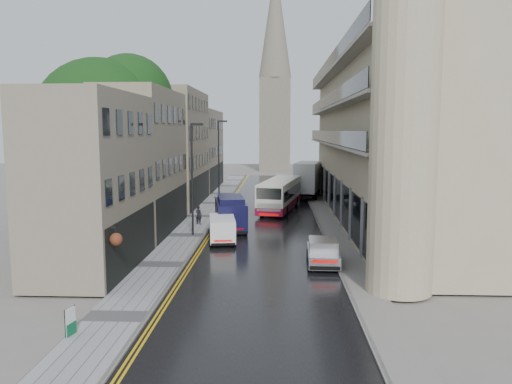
# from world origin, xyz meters

# --- Properties ---
(ground) EXTENTS (200.00, 200.00, 0.00)m
(ground) POSITION_xyz_m (0.00, 0.00, 0.00)
(ground) COLOR slate
(ground) RESTS_ON ground
(road) EXTENTS (9.00, 85.00, 0.02)m
(road) POSITION_xyz_m (0.00, 27.50, 0.01)
(road) COLOR black
(road) RESTS_ON ground
(left_sidewalk) EXTENTS (2.70, 85.00, 0.12)m
(left_sidewalk) POSITION_xyz_m (-5.85, 27.50, 0.06)
(left_sidewalk) COLOR gray
(left_sidewalk) RESTS_ON ground
(right_sidewalk) EXTENTS (1.80, 85.00, 0.12)m
(right_sidewalk) POSITION_xyz_m (5.40, 27.50, 0.06)
(right_sidewalk) COLOR slate
(right_sidewalk) RESTS_ON ground
(old_shop_row) EXTENTS (4.50, 56.00, 12.00)m
(old_shop_row) POSITION_xyz_m (-9.45, 30.00, 6.00)
(old_shop_row) COLOR gray
(old_shop_row) RESTS_ON ground
(modern_block) EXTENTS (8.00, 40.00, 14.00)m
(modern_block) POSITION_xyz_m (10.30, 26.00, 7.00)
(modern_block) COLOR tan
(modern_block) RESTS_ON ground
(church_spire) EXTENTS (6.40, 6.40, 40.00)m
(church_spire) POSITION_xyz_m (0.50, 82.00, 20.00)
(church_spire) COLOR slate
(church_spire) RESTS_ON ground
(tree_near) EXTENTS (10.56, 10.56, 13.89)m
(tree_near) POSITION_xyz_m (-12.50, 20.00, 6.95)
(tree_near) COLOR black
(tree_near) RESTS_ON ground
(tree_far) EXTENTS (9.24, 9.24, 12.46)m
(tree_far) POSITION_xyz_m (-12.20, 33.00, 6.23)
(tree_far) COLOR black
(tree_far) RESTS_ON ground
(cream_bus) EXTENTS (4.61, 11.51, 3.06)m
(cream_bus) POSITION_xyz_m (-0.44, 29.12, 1.55)
(cream_bus) COLOR white
(cream_bus) RESTS_ON road
(white_lorry) EXTENTS (3.91, 8.46, 4.28)m
(white_lorry) POSITION_xyz_m (3.17, 39.41, 2.16)
(white_lorry) COLOR silver
(white_lorry) RESTS_ON road
(silver_hatchback) EXTENTS (1.96, 4.19, 1.55)m
(silver_hatchback) POSITION_xyz_m (2.87, 10.21, 0.79)
(silver_hatchback) COLOR silver
(silver_hatchback) RESTS_ON road
(white_van) EXTENTS (2.31, 4.29, 1.85)m
(white_van) POSITION_xyz_m (-3.54, 15.90, 0.94)
(white_van) COLOR white
(white_van) RESTS_ON road
(navy_van) EXTENTS (3.14, 5.90, 2.86)m
(navy_van) POSITION_xyz_m (-3.43, 19.62, 1.45)
(navy_van) COLOR black
(navy_van) RESTS_ON road
(pedestrian) EXTENTS (0.68, 0.57, 1.59)m
(pedestrian) POSITION_xyz_m (-5.60, 23.48, 0.91)
(pedestrian) COLOR black
(pedestrian) RESTS_ON left_sidewalk
(lamp_post_near) EXTENTS (0.96, 0.30, 8.36)m
(lamp_post_near) POSITION_xyz_m (-5.37, 19.22, 4.30)
(lamp_post_near) COLOR black
(lamp_post_near) RESTS_ON left_sidewalk
(lamp_post_far) EXTENTS (1.01, 0.30, 8.87)m
(lamp_post_far) POSITION_xyz_m (-5.32, 36.02, 4.56)
(lamp_post_far) COLOR black
(lamp_post_far) RESTS_ON left_sidewalk
(estate_sign) EXTENTS (0.22, 0.64, 1.06)m
(estate_sign) POSITION_xyz_m (-7.00, 0.56, 0.65)
(estate_sign) COLOR white
(estate_sign) RESTS_ON left_sidewalk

